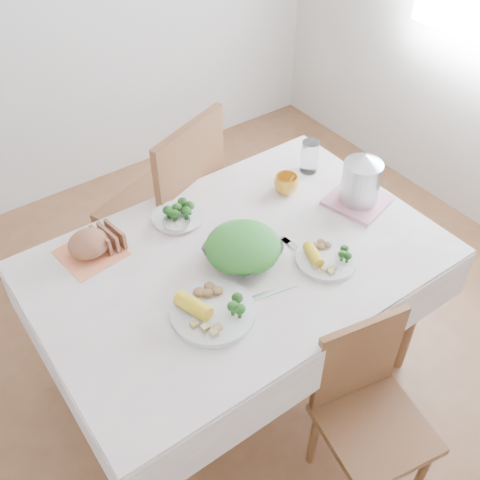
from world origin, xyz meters
TOP-DOWN VIEW (x-y plane):
  - floor at (0.00, 0.00)m, footprint 3.60×3.60m
  - dining_table at (0.00, 0.00)m, footprint 1.40×0.90m
  - tablecloth at (0.00, 0.00)m, footprint 1.50×1.00m
  - chair_near at (0.11, -0.68)m, footprint 0.42×0.42m
  - chair_far at (0.04, 0.70)m, footprint 0.60×0.60m
  - salad_bowl at (0.00, -0.02)m, footprint 0.31×0.31m
  - dinner_plate_left at (-0.23, -0.18)m, footprint 0.31×0.31m
  - dinner_plate_right at (0.25, -0.21)m, footprint 0.32×0.32m
  - broccoli_plate at (-0.07, 0.32)m, footprint 0.23×0.23m
  - napkin at (-0.44, 0.34)m, footprint 0.24×0.24m
  - bread_loaf at (-0.44, 0.34)m, footprint 0.20×0.19m
  - fruit_bowl at (-0.10, 0.28)m, footprint 0.12×0.12m
  - yellow_mug at (0.39, 0.21)m, footprint 0.11×0.11m
  - glass_tumbler at (0.57, 0.27)m, footprint 0.08×0.08m
  - pink_tray at (0.59, -0.03)m, footprint 0.28×0.28m
  - electric_kettle at (0.59, -0.03)m, footprint 0.20×0.20m
  - fork_right at (0.21, -0.13)m, footprint 0.04×0.22m
  - knife at (-0.02, -0.21)m, footprint 0.20×0.06m

SIDE VIEW (x-z plane):
  - floor at x=0.00m, z-range 0.00..0.00m
  - dining_table at x=0.00m, z-range 0.00..0.75m
  - chair_far at x=0.04m, z-range -0.05..0.98m
  - chair_near at x=0.11m, z-range 0.07..0.86m
  - tablecloth at x=0.00m, z-range 0.75..0.76m
  - napkin at x=-0.44m, z-range 0.76..0.77m
  - fork_right at x=0.21m, z-range 0.76..0.77m
  - knife at x=-0.02m, z-range 0.76..0.77m
  - pink_tray at x=0.59m, z-range 0.76..0.78m
  - broccoli_plate at x=-0.07m, z-range 0.76..0.78m
  - dinner_plate_left at x=-0.23m, z-range 0.76..0.79m
  - dinner_plate_right at x=0.25m, z-range 0.76..0.78m
  - fruit_bowl at x=-0.10m, z-range 0.76..0.80m
  - salad_bowl at x=0.00m, z-range 0.76..0.83m
  - yellow_mug at x=0.39m, z-range 0.76..0.84m
  - bread_loaf at x=-0.44m, z-range 0.77..0.87m
  - glass_tumbler at x=0.57m, z-range 0.75..0.90m
  - electric_kettle at x=0.59m, z-range 0.77..0.99m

